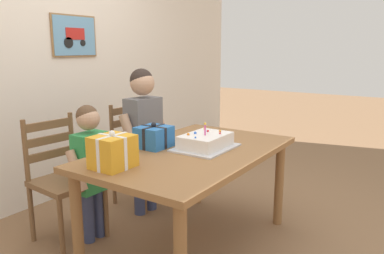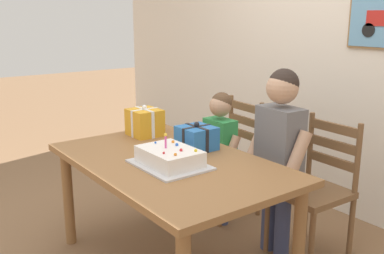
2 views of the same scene
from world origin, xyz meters
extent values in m
plane|color=#846042|center=(0.00, 0.00, 0.00)|extent=(20.00, 20.00, 0.00)
cube|color=silver|center=(0.00, 1.61, 1.30)|extent=(6.40, 0.08, 2.60)
cube|color=olive|center=(0.34, 1.56, 1.52)|extent=(0.51, 0.02, 0.39)
cube|color=#669EC6|center=(0.34, 1.55, 1.52)|extent=(0.48, 0.01, 0.36)
cube|color=red|center=(0.34, 1.55, 1.54)|extent=(0.22, 0.01, 0.11)
cylinder|color=black|center=(0.26, 1.55, 1.46)|extent=(0.10, 0.01, 0.10)
cylinder|color=black|center=(0.43, 1.55, 1.46)|extent=(0.06, 0.01, 0.06)
cube|color=olive|center=(0.00, 0.00, 0.70)|extent=(1.53, 0.94, 0.04)
cylinder|color=olive|center=(0.69, -0.39, 0.34)|extent=(0.07, 0.07, 0.68)
cylinder|color=olive|center=(-0.69, 0.39, 0.34)|extent=(0.07, 0.07, 0.68)
cylinder|color=olive|center=(0.69, 0.39, 0.34)|extent=(0.07, 0.07, 0.68)
cube|color=silver|center=(0.09, -0.06, 0.73)|extent=(0.44, 0.34, 0.01)
cube|color=white|center=(0.09, -0.06, 0.78)|extent=(0.36, 0.26, 0.09)
cylinder|color=#E04C9E|center=(0.07, -0.07, 0.86)|extent=(0.01, 0.01, 0.07)
sphere|color=yellow|center=(0.07, -0.07, 0.90)|extent=(0.02, 0.02, 0.02)
sphere|color=orange|center=(0.00, 0.03, 0.83)|extent=(0.02, 0.02, 0.02)
sphere|color=yellow|center=(0.22, 0.03, 0.83)|extent=(0.02, 0.02, 0.02)
sphere|color=blue|center=(0.16, -0.03, 0.83)|extent=(0.01, 0.01, 0.01)
sphere|color=blue|center=(-0.05, -0.07, 0.83)|extent=(0.01, 0.01, 0.01)
sphere|color=red|center=(0.15, -0.14, 0.83)|extent=(0.01, 0.01, 0.01)
sphere|color=blue|center=(0.06, 0.01, 0.83)|extent=(0.02, 0.02, 0.02)
sphere|color=orange|center=(0.21, -0.10, 0.83)|extent=(0.02, 0.02, 0.02)
sphere|color=red|center=(0.16, -0.03, 0.83)|extent=(0.02, 0.02, 0.02)
cube|color=#286BB7|center=(-0.08, 0.26, 0.79)|extent=(0.22, 0.21, 0.15)
cube|color=black|center=(-0.08, 0.26, 0.79)|extent=(0.22, 0.02, 0.15)
cube|color=black|center=(-0.08, 0.26, 0.79)|extent=(0.02, 0.21, 0.15)
sphere|color=black|center=(-0.08, 0.26, 0.88)|extent=(0.04, 0.04, 0.04)
cube|color=gold|center=(-0.57, 0.17, 0.82)|extent=(0.22, 0.20, 0.19)
cube|color=white|center=(-0.57, 0.17, 0.82)|extent=(0.23, 0.02, 0.20)
cube|color=white|center=(-0.57, 0.17, 0.82)|extent=(0.02, 0.21, 0.20)
sphere|color=white|center=(-0.57, 0.17, 0.93)|extent=(0.04, 0.04, 0.04)
cube|color=brown|center=(-0.42, 0.81, 0.45)|extent=(0.45, 0.45, 0.04)
cylinder|color=brown|center=(-0.24, 0.61, 0.21)|extent=(0.04, 0.04, 0.43)
cylinder|color=brown|center=(-0.62, 0.64, 0.21)|extent=(0.04, 0.04, 0.43)
cylinder|color=brown|center=(-0.22, 0.99, 0.21)|extent=(0.04, 0.04, 0.43)
cylinder|color=brown|center=(-0.60, 1.02, 0.21)|extent=(0.04, 0.04, 0.43)
cylinder|color=brown|center=(-0.22, 0.99, 0.70)|extent=(0.04, 0.04, 0.45)
cylinder|color=brown|center=(-0.60, 1.02, 0.70)|extent=(0.04, 0.04, 0.45)
cube|color=brown|center=(-0.41, 1.00, 0.63)|extent=(0.36, 0.05, 0.06)
cube|color=brown|center=(-0.41, 1.00, 0.74)|extent=(0.36, 0.05, 0.06)
cube|color=brown|center=(-0.41, 1.00, 0.85)|extent=(0.36, 0.05, 0.06)
cube|color=brown|center=(0.42, 0.81, 0.45)|extent=(0.44, 0.44, 0.04)
cylinder|color=brown|center=(0.60, 0.62, 0.21)|extent=(0.04, 0.04, 0.43)
cylinder|color=brown|center=(0.22, 0.63, 0.21)|extent=(0.04, 0.04, 0.43)
cylinder|color=brown|center=(0.62, 1.00, 0.21)|extent=(0.04, 0.04, 0.43)
cylinder|color=brown|center=(0.24, 1.01, 0.21)|extent=(0.04, 0.04, 0.43)
cylinder|color=brown|center=(0.62, 1.00, 0.70)|extent=(0.04, 0.04, 0.45)
cylinder|color=brown|center=(0.24, 1.01, 0.70)|extent=(0.04, 0.04, 0.45)
cube|color=brown|center=(0.43, 1.00, 0.63)|extent=(0.36, 0.04, 0.06)
cube|color=brown|center=(0.43, 1.00, 0.74)|extent=(0.36, 0.04, 0.06)
cube|color=brown|center=(0.43, 1.00, 0.85)|extent=(0.36, 0.04, 0.06)
cylinder|color=#38426B|center=(0.33, 0.66, 0.23)|extent=(0.10, 0.10, 0.47)
cylinder|color=#38426B|center=(0.20, 0.67, 0.23)|extent=(0.10, 0.10, 0.47)
cube|color=slate|center=(0.27, 0.66, 0.74)|extent=(0.30, 0.20, 0.54)
cylinder|color=tan|center=(0.45, 0.61, 0.72)|extent=(0.10, 0.23, 0.36)
cylinder|color=tan|center=(0.08, 0.64, 0.72)|extent=(0.10, 0.23, 0.36)
sphere|color=tan|center=(0.27, 0.66, 1.13)|extent=(0.20, 0.20, 0.20)
sphere|color=#2D231E|center=(0.27, 0.67, 1.15)|extent=(0.19, 0.19, 0.19)
cylinder|color=#38426B|center=(-0.27, 0.66, 0.19)|extent=(0.08, 0.08, 0.38)
cylinder|color=#38426B|center=(-0.37, 0.66, 0.19)|extent=(0.08, 0.08, 0.38)
cube|color=#2D934C|center=(-0.32, 0.66, 0.60)|extent=(0.24, 0.15, 0.44)
cylinder|color=tan|center=(-0.17, 0.63, 0.59)|extent=(0.06, 0.18, 0.29)
cylinder|color=tan|center=(-0.47, 0.63, 0.59)|extent=(0.06, 0.18, 0.29)
sphere|color=tan|center=(-0.32, 0.66, 0.92)|extent=(0.16, 0.16, 0.16)
sphere|color=brown|center=(-0.32, 0.67, 0.94)|extent=(0.16, 0.16, 0.16)
camera|label=1|loc=(-2.06, -1.38, 1.41)|focal=34.91mm
camera|label=2|loc=(2.09, -1.39, 1.56)|focal=41.19mm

